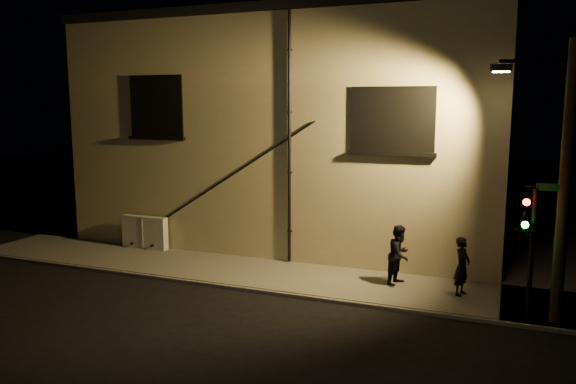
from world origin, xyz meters
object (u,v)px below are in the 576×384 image
at_px(streetlamp_pole, 561,177).
at_px(pedestrian_b, 400,255).
at_px(utility_cabinet, 145,232).
at_px(traffic_signal, 524,229).
at_px(pedestrian_a, 462,266).

bearing_deg(streetlamp_pole, pedestrian_b, 159.95).
xyz_separation_m(utility_cabinet, traffic_signal, (12.98, -2.51, 1.72)).
distance_m(traffic_signal, streetlamp_pole, 1.49).
xyz_separation_m(pedestrian_a, pedestrian_b, (-1.82, 0.35, 0.07)).
bearing_deg(utility_cabinet, pedestrian_a, -5.61).
distance_m(pedestrian_a, streetlamp_pole, 3.73).
relative_size(pedestrian_a, traffic_signal, 0.48).
height_order(pedestrian_b, traffic_signal, traffic_signal).
bearing_deg(pedestrian_a, pedestrian_b, 97.48).
height_order(utility_cabinet, pedestrian_a, pedestrian_a).
distance_m(pedestrian_b, streetlamp_pole, 5.09).
bearing_deg(pedestrian_b, streetlamp_pole, -92.79).
bearing_deg(streetlamp_pole, pedestrian_a, 153.18).
bearing_deg(utility_cabinet, pedestrian_b, -4.60).
bearing_deg(traffic_signal, pedestrian_b, 152.41).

